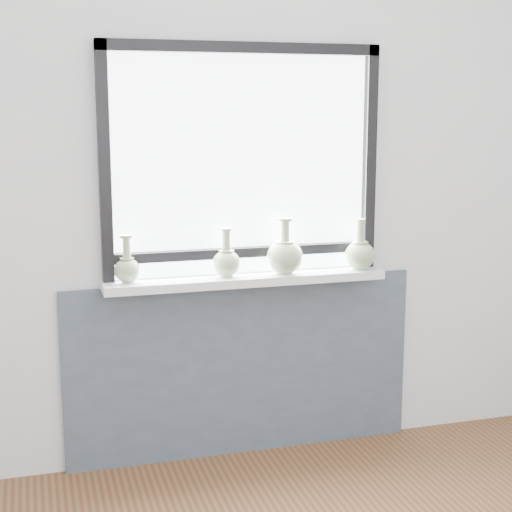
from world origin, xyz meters
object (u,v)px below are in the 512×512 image
object	(u,v)px
vase_c	(285,255)
vase_d	(360,253)
windowsill	(246,279)
vase_a	(127,268)
vase_b	(226,261)

from	to	relation	value
vase_c	vase_d	size ratio (longest dim) A/B	1.08
vase_c	windowsill	bearing A→B (deg)	176.62
vase_a	windowsill	bearing A→B (deg)	-0.64
vase_b	vase_c	bearing A→B (deg)	-3.17
vase_a	vase_b	size ratio (longest dim) A/B	0.95
vase_a	vase_c	size ratio (longest dim) A/B	0.81
windowsill	vase_c	size ratio (longest dim) A/B	5.04
windowsill	vase_c	bearing A→B (deg)	-3.38
vase_b	vase_c	size ratio (longest dim) A/B	0.86
vase_a	vase_c	bearing A→B (deg)	-1.33
vase_b	windowsill	bearing A→B (deg)	-2.75
vase_c	vase_b	bearing A→B (deg)	176.83
windowsill	vase_b	size ratio (longest dim) A/B	5.88
windowsill	vase_d	xyz separation A→B (m)	(0.56, -0.02, 0.10)
vase_a	vase_b	world-z (taller)	vase_b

